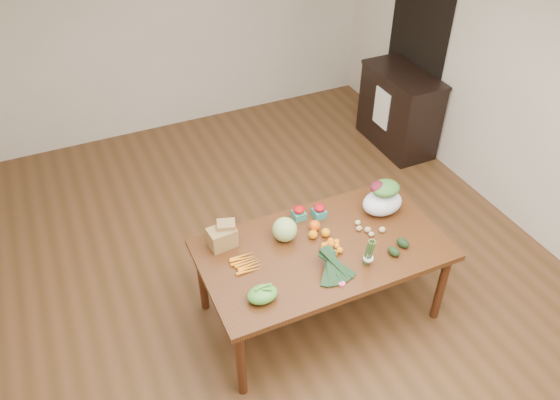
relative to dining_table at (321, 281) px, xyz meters
name	(u,v)px	position (x,y,z in m)	size (l,w,h in m)	color
floor	(277,273)	(-0.14, 0.55, -0.38)	(6.00, 6.00, 0.00)	brown
room_walls	(277,150)	(-0.14, 0.55, 0.97)	(5.02, 6.02, 2.70)	silver
dining_table	(321,281)	(0.00, 0.00, 0.00)	(1.89, 1.05, 0.75)	#552913
doorway_dark	(415,53)	(2.34, 2.15, 0.68)	(0.02, 1.00, 2.10)	black
cabinet	(399,110)	(2.08, 1.96, 0.10)	(0.52, 1.02, 0.94)	black
dish_towel	(382,108)	(1.82, 1.95, 0.18)	(0.02, 0.28, 0.45)	white
paper_bag	(222,236)	(-0.69, 0.34, 0.47)	(0.28, 0.23, 0.20)	olive
cabbage	(285,230)	(-0.23, 0.21, 0.47)	(0.19, 0.19, 0.19)	#B8D87C
strawberry_basket_a	(299,214)	(-0.02, 0.39, 0.42)	(0.10, 0.10, 0.09)	red
strawberry_basket_b	(319,212)	(0.15, 0.34, 0.42)	(0.10, 0.10, 0.09)	#B80C1D
orange_a	(313,234)	(-0.02, 0.13, 0.41)	(0.07, 0.07, 0.07)	orange
orange_b	(315,226)	(0.03, 0.20, 0.42)	(0.09, 0.09, 0.09)	orange
orange_c	(326,233)	(0.08, 0.10, 0.41)	(0.07, 0.07, 0.07)	orange
mandarin_cluster	(331,245)	(0.05, -0.04, 0.42)	(0.18, 0.18, 0.08)	orange
carrots	(247,263)	(-0.60, 0.08, 0.39)	(0.22, 0.22, 0.03)	orange
snap_pea_bag	(262,294)	(-0.63, -0.29, 0.42)	(0.22, 0.17, 0.10)	green
kale_bunch	(336,268)	(-0.06, -0.30, 0.45)	(0.32, 0.40, 0.16)	black
asparagus_bundle	(369,252)	(0.22, -0.30, 0.50)	(0.08, 0.08, 0.25)	#457234
potato_a	(359,228)	(0.35, 0.05, 0.40)	(0.05, 0.05, 0.04)	tan
potato_b	(371,234)	(0.41, -0.04, 0.40)	(0.05, 0.04, 0.04)	#DDBC7F
potato_c	(368,230)	(0.41, 0.01, 0.40)	(0.06, 0.05, 0.05)	tan
potato_d	(358,223)	(0.38, 0.12, 0.40)	(0.05, 0.04, 0.04)	#D9CD7D
potato_e	(382,230)	(0.51, -0.04, 0.40)	(0.05, 0.05, 0.05)	#D1BB78
avocado_a	(394,252)	(0.45, -0.30, 0.41)	(0.07, 0.10, 0.07)	black
avocado_b	(403,243)	(0.56, -0.25, 0.41)	(0.07, 0.11, 0.07)	black
salad_bag	(383,199)	(0.64, 0.18, 0.51)	(0.35, 0.26, 0.27)	white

